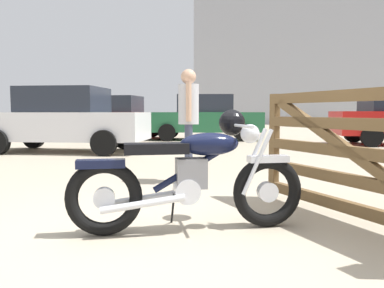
% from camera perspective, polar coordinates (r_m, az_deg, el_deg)
% --- Properties ---
extents(ground_plane, '(80.00, 80.00, 0.00)m').
position_cam_1_polar(ground_plane, '(3.38, -4.83, -13.08)').
color(ground_plane, tan).
extents(vintage_motorcycle, '(1.96, 1.04, 1.07)m').
position_cam_1_polar(vintage_motorcycle, '(3.34, 0.37, -4.59)').
color(vintage_motorcycle, black).
rests_on(vintage_motorcycle, ground_plane).
extents(timber_gate, '(1.65, 2.10, 1.60)m').
position_cam_1_polar(timber_gate, '(3.59, 26.44, -1.04)').
color(timber_gate, brown).
rests_on(timber_gate, ground_plane).
extents(bystander, '(0.30, 0.45, 1.66)m').
position_cam_1_polar(bystander, '(5.60, -0.52, 4.61)').
color(bystander, '#383D51').
rests_on(bystander, ground_plane).
extents(silver_sedan_mid, '(4.26, 2.04, 1.67)m').
position_cam_1_polar(silver_sedan_mid, '(15.63, -11.54, 3.97)').
color(silver_sedan_mid, black).
rests_on(silver_sedan_mid, ground_plane).
extents(red_hatchback_near, '(4.36, 2.27, 1.67)m').
position_cam_1_polar(red_hatchback_near, '(10.48, -18.48, 3.46)').
color(red_hatchback_near, black).
rests_on(red_hatchback_near, ground_plane).
extents(white_estate_far, '(4.45, 2.51, 1.67)m').
position_cam_1_polar(white_estate_far, '(14.31, 1.96, 4.00)').
color(white_estate_far, black).
rests_on(white_estate_far, ground_plane).
extents(industrial_building, '(18.64, 11.50, 24.18)m').
position_cam_1_polar(industrial_building, '(37.74, 14.88, 11.95)').
color(industrial_building, '#9EA0A8').
rests_on(industrial_building, ground_plane).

